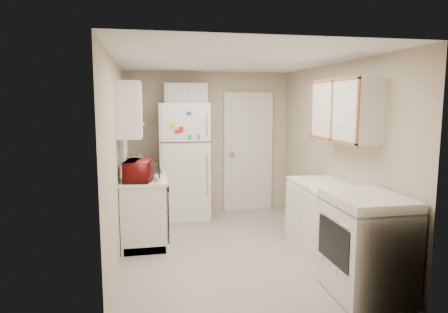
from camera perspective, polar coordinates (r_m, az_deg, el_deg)
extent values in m
plane|color=#BAB3A8|center=(5.32, 1.07, -13.12)|extent=(3.80, 3.80, 0.00)
plane|color=white|center=(4.99, 1.14, 13.58)|extent=(3.80, 3.80, 0.00)
plane|color=#BCAB93|center=(4.91, -15.07, -0.63)|extent=(3.80, 3.80, 0.00)
plane|color=#BCAB93|center=(5.48, 15.56, 0.20)|extent=(3.80, 3.80, 0.00)
plane|color=#BCAB93|center=(6.87, -2.26, 1.97)|extent=(2.80, 2.80, 0.00)
plane|color=#BCAB93|center=(3.21, 8.32, -4.84)|extent=(2.80, 2.80, 0.00)
cube|color=silver|center=(5.93, -11.32, -6.48)|extent=(0.60, 1.80, 0.90)
cube|color=black|center=(5.35, -8.20, -7.54)|extent=(0.03, 0.58, 0.72)
cube|color=gray|center=(5.99, -11.42, -2.32)|extent=(0.54, 0.74, 0.16)
imported|color=maroon|center=(5.18, -12.06, -1.78)|extent=(0.52, 0.34, 0.32)
imported|color=white|center=(6.51, -11.88, -0.28)|extent=(0.12, 0.12, 0.20)
cube|color=silver|center=(5.92, -14.14, 4.69)|extent=(0.10, 0.98, 1.08)
cube|color=silver|center=(5.08, -13.44, 6.49)|extent=(0.30, 0.45, 0.70)
cube|color=silver|center=(6.46, -5.71, -0.75)|extent=(0.80, 0.78, 1.88)
cube|color=silver|center=(6.63, -5.54, 8.66)|extent=(0.70, 0.30, 0.40)
cube|color=silver|center=(6.99, 3.48, 0.58)|extent=(0.86, 0.06, 2.08)
cube|color=silver|center=(4.81, 16.31, -10.03)|extent=(0.60, 2.00, 0.90)
cube|color=silver|center=(4.25, 19.57, -11.75)|extent=(0.69, 0.84, 1.02)
cube|color=silver|center=(4.92, 16.86, 6.33)|extent=(0.30, 1.20, 0.70)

